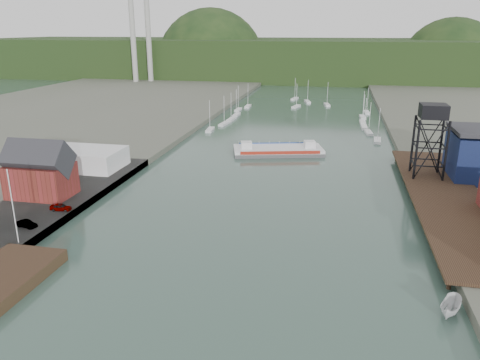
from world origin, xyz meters
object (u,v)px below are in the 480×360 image
at_px(lift_tower, 433,116).
at_px(chain_ferry, 278,150).
at_px(motorboat, 451,308).
at_px(car_west_a, 61,207).
at_px(harbor_building, 40,174).

distance_m(lift_tower, chain_ferry, 43.69).
xyz_separation_m(motorboat, car_west_a, (-63.87, 17.94, 1.22)).
relative_size(lift_tower, chain_ferry, 0.61).
bearing_deg(lift_tower, car_west_a, -153.44).
distance_m(lift_tower, motorboat, 54.68).
bearing_deg(chain_ferry, car_west_a, -135.72).
distance_m(chain_ferry, car_west_a, 64.10).
bearing_deg(lift_tower, motorboat, -95.59).
bearing_deg(car_west_a, chain_ferry, -34.88).
bearing_deg(chain_ferry, harbor_building, -144.97).
xyz_separation_m(lift_tower, chain_ferry, (-35.80, 20.32, -14.63)).
bearing_deg(harbor_building, lift_tower, 19.98).
relative_size(motorboat, car_west_a, 1.39).
height_order(lift_tower, car_west_a, lift_tower).
bearing_deg(car_west_a, motorboat, -109.37).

